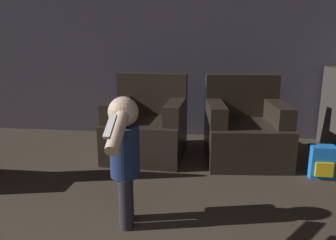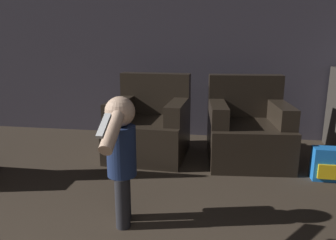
# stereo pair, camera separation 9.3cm
# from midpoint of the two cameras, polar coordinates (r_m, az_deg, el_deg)

# --- Properties ---
(wall_back) EXTENTS (8.40, 0.05, 2.60)m
(wall_back) POSITION_cam_midpoint_polar(r_m,az_deg,el_deg) (4.19, 1.49, 14.93)
(wall_back) COLOR #3D3842
(wall_back) RESTS_ON ground_plane
(armchair_left) EXTENTS (0.82, 0.84, 0.85)m
(armchair_left) POSITION_cam_midpoint_polar(r_m,az_deg,el_deg) (3.53, -4.38, -1.24)
(armchair_left) COLOR black
(armchair_left) RESTS_ON ground_plane
(armchair_right) EXTENTS (0.85, 0.88, 0.85)m
(armchair_right) POSITION_cam_midpoint_polar(r_m,az_deg,el_deg) (3.48, 12.45, -1.76)
(armchair_right) COLOR black
(armchair_right) RESTS_ON ground_plane
(person_toddler) EXTENTS (0.19, 0.60, 0.88)m
(person_toddler) POSITION_cam_midpoint_polar(r_m,az_deg,el_deg) (2.14, -8.87, -5.53)
(person_toddler) COLOR #28282D
(person_toddler) RESTS_ON ground_plane
(toy_backpack) EXTENTS (0.22, 0.16, 0.30)m
(toy_backpack) POSITION_cam_midpoint_polar(r_m,az_deg,el_deg) (3.27, 24.49, -6.69)
(toy_backpack) COLOR blue
(toy_backpack) RESTS_ON ground_plane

